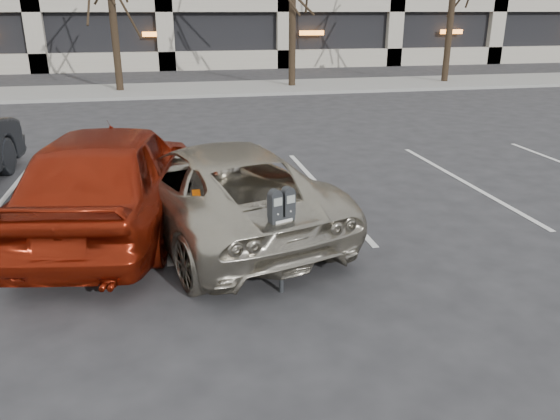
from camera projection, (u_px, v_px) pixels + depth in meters
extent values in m
plane|color=#28282B|center=(273.00, 248.00, 7.58)|extent=(140.00, 140.00, 0.00)
cube|color=gray|center=(196.00, 89.00, 22.25)|extent=(80.00, 4.00, 0.12)
cube|color=silver|center=(168.00, 201.00, 9.41)|extent=(0.10, 5.20, 0.00)
cube|color=silver|center=(324.00, 191.00, 9.96)|extent=(0.10, 5.20, 0.00)
cube|color=silver|center=(463.00, 181.00, 10.50)|extent=(0.10, 5.20, 0.00)
cylinder|color=black|center=(116.00, 43.00, 21.03)|extent=(0.28, 0.28, 3.80)
cylinder|color=black|center=(292.00, 45.00, 22.44)|extent=(0.28, 0.28, 3.52)
cylinder|color=black|center=(449.00, 38.00, 23.74)|extent=(0.28, 0.28, 3.88)
cylinder|color=black|center=(281.00, 257.00, 6.24)|extent=(0.06, 0.06, 0.90)
cube|color=black|center=(281.00, 219.00, 6.08)|extent=(0.32, 0.20, 0.06)
cube|color=silver|center=(284.00, 222.00, 6.04)|extent=(0.21, 0.09, 0.05)
cube|color=gray|center=(278.00, 202.00, 5.91)|extent=(0.10, 0.05, 0.09)
cube|color=gray|center=(291.00, 199.00, 6.00)|extent=(0.10, 0.05, 0.09)
imported|color=#B3AB98|center=(216.00, 187.00, 7.97)|extent=(3.50, 5.25, 1.34)
cube|color=#DC5104|center=(193.00, 158.00, 6.90)|extent=(0.10, 0.20, 0.01)
imported|color=maroon|center=(112.00, 177.00, 7.96)|extent=(2.74, 5.08, 1.64)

